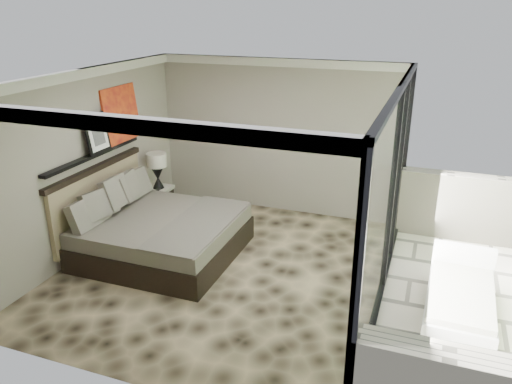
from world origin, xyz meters
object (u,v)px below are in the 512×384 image
(nightstand, at_px, (157,201))
(lounger, at_px, (460,300))
(table_lamp, at_px, (157,166))
(bed, at_px, (157,231))

(nightstand, xyz_separation_m, lounger, (5.22, -1.46, -0.06))
(lounger, bearing_deg, table_lamp, 165.95)
(lounger, bearing_deg, nightstand, 166.19)
(nightstand, height_order, lounger, lounger)
(bed, xyz_separation_m, table_lamp, (-0.75, 1.36, 0.57))
(bed, distance_m, nightstand, 1.58)
(bed, xyz_separation_m, nightstand, (-0.81, 1.35, -0.11))
(nightstand, distance_m, lounger, 5.43)
(table_lamp, bearing_deg, nightstand, -172.09)
(nightstand, relative_size, table_lamp, 0.78)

